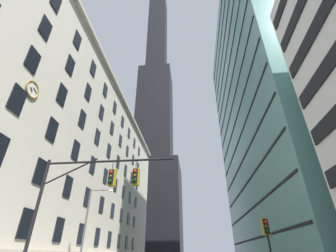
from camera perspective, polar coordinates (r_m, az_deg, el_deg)
station_building at (r=43.32m, az=-23.99°, el=-9.18°), size 16.74×62.18×29.92m
dark_skyscraper at (r=117.56m, az=-3.41°, el=-2.11°), size 25.21×25.21×195.56m
glass_office_midrise at (r=50.28m, az=23.59°, el=4.67°), size 14.36×41.98×55.78m
traffic_signal_mast at (r=15.39m, az=-18.39°, el=-14.80°), size 8.48×0.63×7.22m
traffic_light_near_right at (r=17.92m, az=23.15°, el=-22.67°), size 0.40×0.63×3.84m
street_lamppost at (r=25.48m, az=-18.82°, el=-21.32°), size 2.49×0.32×7.70m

